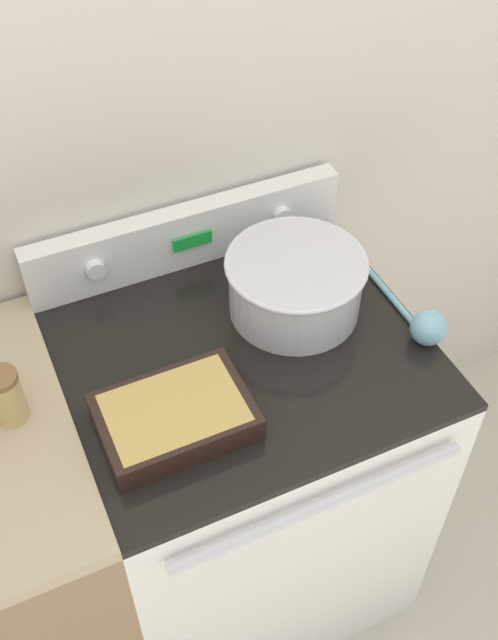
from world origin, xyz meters
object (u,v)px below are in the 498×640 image
casserole_dish (175,415)px  ladle (425,325)px  spice_jar_brown_cap (6,396)px  mixing_bowl (295,282)px

casserole_dish → ladle: 0.54m
casserole_dish → spice_jar_brown_cap: spice_jar_brown_cap is taller
mixing_bowl → ladle: size_ratio=1.06×
mixing_bowl → spice_jar_brown_cap: bearing=-175.9°
mixing_bowl → spice_jar_brown_cap: mixing_bowl is taller
casserole_dish → ladle: bearing=-0.2°
mixing_bowl → ladle: (0.20, -0.18, -0.04)m
mixing_bowl → casserole_dish: (-0.34, -0.18, -0.05)m
casserole_dish → mixing_bowl: bearing=28.3°
mixing_bowl → spice_jar_brown_cap: (-0.61, -0.04, -0.01)m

